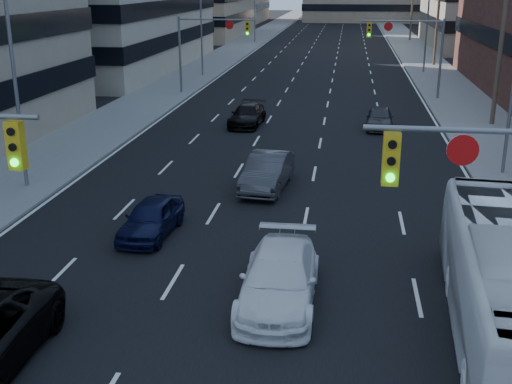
% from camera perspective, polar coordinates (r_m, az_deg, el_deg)
% --- Properties ---
extents(road_surface, '(18.00, 300.00, 0.02)m').
position_cam_1_polar(road_surface, '(135.29, 6.94, 14.49)').
color(road_surface, black).
rests_on(road_surface, ground).
extents(sidewalk_left, '(5.00, 300.00, 0.15)m').
position_cam_1_polar(sidewalk_left, '(136.04, 1.94, 14.65)').
color(sidewalk_left, slate).
rests_on(sidewalk_left, ground).
extents(sidewalk_right, '(5.00, 300.00, 0.15)m').
position_cam_1_polar(sidewalk_right, '(135.51, 11.96, 14.27)').
color(sidewalk_right, slate).
rests_on(sidewalk_right, ground).
extents(signal_far_left, '(6.09, 0.33, 6.00)m').
position_cam_1_polar(signal_far_left, '(51.31, -4.25, 13.38)').
color(signal_far_left, slate).
rests_on(signal_far_left, ground).
extents(signal_far_right, '(6.09, 0.33, 6.00)m').
position_cam_1_polar(signal_far_right, '(50.37, 13.56, 12.84)').
color(signal_far_right, slate).
rests_on(signal_far_right, ground).
extents(utility_pole_block, '(2.20, 0.28, 11.00)m').
position_cam_1_polar(utility_pole_block, '(42.06, 21.07, 13.20)').
color(utility_pole_block, '#4C3D2D').
rests_on(utility_pole_block, ground).
extents(utility_pole_midblock, '(2.20, 0.28, 11.00)m').
position_cam_1_polar(utility_pole_midblock, '(71.61, 15.91, 15.32)').
color(utility_pole_midblock, '#4C3D2D').
rests_on(utility_pole_midblock, ground).
extents(utility_pole_distant, '(2.20, 0.28, 11.00)m').
position_cam_1_polar(utility_pole_distant, '(101.42, 13.74, 16.16)').
color(utility_pole_distant, '#4C3D2D').
rests_on(utility_pole_distant, ground).
extents(streetlight_left_near, '(2.03, 0.22, 9.00)m').
position_cam_1_polar(streetlight_left_near, '(28.60, -20.44, 9.95)').
color(streetlight_left_near, slate).
rests_on(streetlight_left_near, ground).
extents(streetlight_left_mid, '(2.03, 0.22, 9.00)m').
position_cam_1_polar(streetlight_left_mid, '(61.58, -4.75, 14.87)').
color(streetlight_left_mid, slate).
rests_on(streetlight_left_mid, ground).
extents(streetlight_left_far, '(2.03, 0.22, 9.00)m').
position_cam_1_polar(streetlight_left_far, '(95.99, -0.01, 16.13)').
color(streetlight_left_far, slate).
rests_on(streetlight_left_far, ground).
extents(streetlight_right_near, '(2.03, 0.22, 9.00)m').
position_cam_1_polar(streetlight_right_near, '(31.04, 21.80, 10.37)').
color(streetlight_right_near, slate).
rests_on(streetlight_right_near, ground).
extents(streetlight_right_far, '(2.03, 0.22, 9.00)m').
position_cam_1_polar(streetlight_right_far, '(65.47, 14.86, 14.55)').
color(streetlight_right_far, slate).
rests_on(streetlight_right_far, ground).
extents(white_van, '(2.10, 5.14, 1.49)m').
position_cam_1_polar(white_van, '(18.02, 2.09, -7.71)').
color(white_van, white).
rests_on(white_van, ground).
extents(transit_bus, '(3.17, 10.70, 2.94)m').
position_cam_1_polar(transit_bus, '(17.22, 21.49, -7.69)').
color(transit_bus, white).
rests_on(transit_bus, ground).
extents(sedan_blue, '(1.78, 3.92, 1.31)m').
position_cam_1_polar(sedan_blue, '(23.01, -9.29, -2.28)').
color(sedan_blue, black).
rests_on(sedan_blue, ground).
extents(sedan_grey_center, '(2.02, 4.75, 1.52)m').
position_cam_1_polar(sedan_grey_center, '(27.80, 1.02, 1.81)').
color(sedan_grey_center, '#38393B').
rests_on(sedan_grey_center, ground).
extents(sedan_black_far, '(2.06, 4.59, 1.31)m').
position_cam_1_polar(sedan_black_far, '(40.29, -0.78, 6.84)').
color(sedan_black_far, black).
rests_on(sedan_black_far, ground).
extents(sedan_grey_right, '(1.72, 4.01, 1.35)m').
position_cam_1_polar(sedan_grey_right, '(40.10, 10.92, 6.49)').
color(sedan_grey_right, '#363638').
rests_on(sedan_grey_right, ground).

